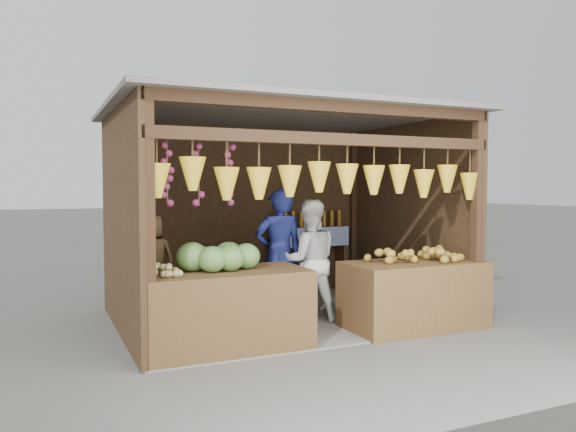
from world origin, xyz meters
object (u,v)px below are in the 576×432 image
object	(u,v)px
counter_left	(225,310)
counter_right	(414,295)
woman_standing	(309,261)
vendor_seated	(152,260)
man_standing	(279,256)

from	to	relation	value
counter_left	counter_right	size ratio (longest dim) A/B	1.02
woman_standing	vendor_seated	distance (m)	1.92
vendor_seated	woman_standing	bearing A→B (deg)	169.43
man_standing	woman_standing	size ratio (longest dim) A/B	1.09
counter_right	man_standing	distance (m)	1.71
counter_left	man_standing	xyz separation A→B (m)	(0.98, 0.85, 0.43)
woman_standing	vendor_seated	world-z (taller)	woman_standing
counter_right	woman_standing	world-z (taller)	woman_standing
counter_right	man_standing	size ratio (longest dim) A/B	1.00
vendor_seated	counter_left	bearing A→B (deg)	116.96
man_standing	vendor_seated	world-z (taller)	man_standing
man_standing	counter_right	bearing A→B (deg)	156.50
woman_standing	man_standing	bearing A→B (deg)	-3.85
man_standing	vendor_seated	size ratio (longest dim) A/B	1.54
man_standing	vendor_seated	distance (m)	1.55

